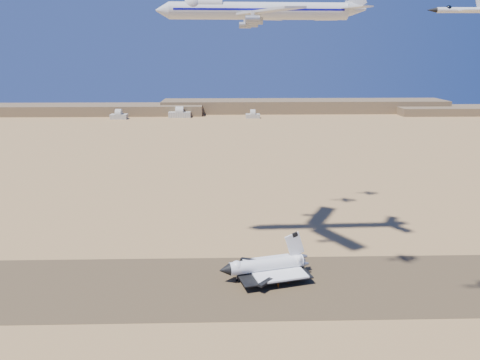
{
  "coord_description": "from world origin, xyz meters",
  "views": [
    {
      "loc": [
        5.37,
        -161.0,
        85.49
      ],
      "look_at": [
        9.97,
        8.0,
        39.51
      ],
      "focal_mm": 35.0,
      "sensor_mm": 36.0,
      "label": 1
    }
  ],
  "objects_px": {
    "crew_b": "(278,285)",
    "chase_jet_e": "(292,12)",
    "shuttle": "(266,266)",
    "crew_a": "(278,283)",
    "carrier_747": "(253,11)",
    "chase_jet_f": "(325,19)",
    "chase_jet_b": "(459,10)",
    "crew_c": "(288,281)"
  },
  "relations": [
    {
      "from": "crew_b",
      "to": "chase_jet_b",
      "type": "height_order",
      "value": "chase_jet_b"
    },
    {
      "from": "shuttle",
      "to": "crew_c",
      "type": "relative_size",
      "value": 19.9
    },
    {
      "from": "crew_b",
      "to": "chase_jet_f",
      "type": "relative_size",
      "value": 0.13
    },
    {
      "from": "chase_jet_b",
      "to": "chase_jet_e",
      "type": "distance_m",
      "value": 110.93
    },
    {
      "from": "chase_jet_b",
      "to": "chase_jet_e",
      "type": "bearing_deg",
      "value": 106.39
    },
    {
      "from": "chase_jet_b",
      "to": "crew_a",
      "type": "bearing_deg",
      "value": 143.35
    },
    {
      "from": "crew_b",
      "to": "chase_jet_e",
      "type": "relative_size",
      "value": 0.12
    },
    {
      "from": "crew_a",
      "to": "chase_jet_b",
      "type": "relative_size",
      "value": 0.1
    },
    {
      "from": "chase_jet_b",
      "to": "carrier_747",
      "type": "bearing_deg",
      "value": 129.22
    },
    {
      "from": "crew_b",
      "to": "chase_jet_f",
      "type": "height_order",
      "value": "chase_jet_f"
    },
    {
      "from": "crew_a",
      "to": "crew_c",
      "type": "height_order",
      "value": "crew_c"
    },
    {
      "from": "carrier_747",
      "to": "chase_jet_b",
      "type": "relative_size",
      "value": 5.26
    },
    {
      "from": "crew_a",
      "to": "chase_jet_b",
      "type": "bearing_deg",
      "value": -104.6
    },
    {
      "from": "shuttle",
      "to": "crew_a",
      "type": "height_order",
      "value": "shuttle"
    },
    {
      "from": "carrier_747",
      "to": "crew_a",
      "type": "bearing_deg",
      "value": -76.62
    },
    {
      "from": "carrier_747",
      "to": "crew_c",
      "type": "xyz_separation_m",
      "value": [
        12.82,
        -30.37,
        -100.45
      ]
    },
    {
      "from": "crew_c",
      "to": "chase_jet_f",
      "type": "height_order",
      "value": "chase_jet_f"
    },
    {
      "from": "carrier_747",
      "to": "shuttle",
      "type": "bearing_deg",
      "value": -81.88
    },
    {
      "from": "shuttle",
      "to": "crew_c",
      "type": "bearing_deg",
      "value": -46.92
    },
    {
      "from": "chase_jet_b",
      "to": "crew_b",
      "type": "bearing_deg",
      "value": 144.85
    },
    {
      "from": "chase_jet_f",
      "to": "crew_b",
      "type": "bearing_deg",
      "value": -104.72
    },
    {
      "from": "crew_c",
      "to": "chase_jet_b",
      "type": "xyz_separation_m",
      "value": [
        38.11,
        -33.55,
        95.48
      ]
    },
    {
      "from": "crew_c",
      "to": "chase_jet_b",
      "type": "height_order",
      "value": "chase_jet_b"
    },
    {
      "from": "shuttle",
      "to": "chase_jet_e",
      "type": "height_order",
      "value": "chase_jet_e"
    },
    {
      "from": "crew_c",
      "to": "chase_jet_f",
      "type": "bearing_deg",
      "value": -47.87
    },
    {
      "from": "shuttle",
      "to": "chase_jet_e",
      "type": "distance_m",
      "value": 121.63
    },
    {
      "from": "crew_b",
      "to": "chase_jet_b",
      "type": "distance_m",
      "value": 108.77
    },
    {
      "from": "crew_b",
      "to": "chase_jet_e",
      "type": "distance_m",
      "value": 128.97
    },
    {
      "from": "chase_jet_e",
      "to": "crew_c",
      "type": "bearing_deg",
      "value": -90.99
    },
    {
      "from": "chase_jet_f",
      "to": "carrier_747",
      "type": "bearing_deg",
      "value": -120.59
    },
    {
      "from": "carrier_747",
      "to": "crew_c",
      "type": "relative_size",
      "value": 45.05
    },
    {
      "from": "shuttle",
      "to": "crew_a",
      "type": "relative_size",
      "value": 23.14
    },
    {
      "from": "crew_a",
      "to": "crew_c",
      "type": "bearing_deg",
      "value": -49.4
    },
    {
      "from": "carrier_747",
      "to": "chase_jet_f",
      "type": "distance_m",
      "value": 69.85
    },
    {
      "from": "carrier_747",
      "to": "crew_a",
      "type": "height_order",
      "value": "carrier_747"
    },
    {
      "from": "shuttle",
      "to": "chase_jet_f",
      "type": "xyz_separation_m",
      "value": [
        35.64,
        82.28,
        97.46
      ]
    },
    {
      "from": "crew_c",
      "to": "chase_jet_b",
      "type": "relative_size",
      "value": 0.12
    },
    {
      "from": "crew_b",
      "to": "crew_c",
      "type": "xyz_separation_m",
      "value": [
        4.19,
        3.01,
        -0.04
      ]
    },
    {
      "from": "shuttle",
      "to": "crew_c",
      "type": "xyz_separation_m",
      "value": [
        8.37,
        -5.28,
        -3.82
      ]
    },
    {
      "from": "crew_a",
      "to": "chase_jet_e",
      "type": "distance_m",
      "value": 128.12
    },
    {
      "from": "shuttle",
      "to": "carrier_747",
      "type": "height_order",
      "value": "carrier_747"
    },
    {
      "from": "crew_b",
      "to": "chase_jet_f",
      "type": "bearing_deg",
      "value": -48.03
    }
  ]
}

